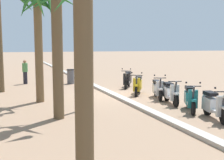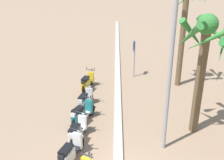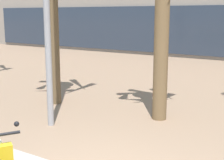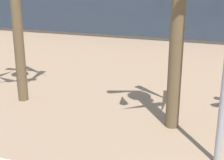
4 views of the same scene
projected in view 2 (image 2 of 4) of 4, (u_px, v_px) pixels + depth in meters
scooter_yellow_mid_front at (87, 82)px, 15.10m from camera, size 1.73×0.74×1.17m
scooter_silver_gap_after_mid at (85, 100)px, 12.99m from camera, size 1.73×0.73×1.17m
scooter_teal_mid_centre at (82, 114)px, 11.77m from camera, size 1.62×0.95×1.17m
scooter_white_last_in_row at (77, 132)px, 10.46m from camera, size 1.72×0.71×1.04m
scooter_white_mid_rear at (70, 152)px, 9.32m from camera, size 1.68×0.81×1.17m
crossing_sign at (134, 54)px, 16.62m from camera, size 0.60×0.16×2.40m
palm_tree_mid_walkway at (204, 49)px, 9.98m from camera, size 2.24×2.26×4.98m
palm_tree_by_mall_entrance at (185, 8)px, 14.21m from camera, size 2.18×2.25×5.99m
street_lamp at (174, 33)px, 8.53m from camera, size 0.36×0.36×7.54m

